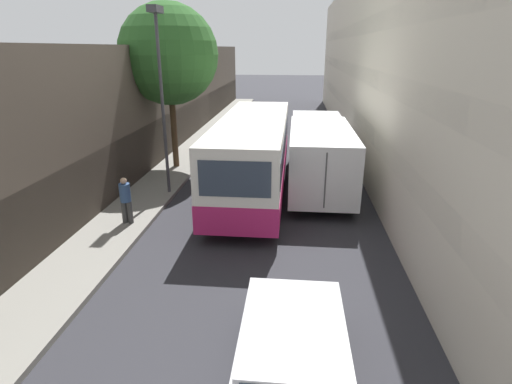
# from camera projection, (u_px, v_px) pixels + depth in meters

# --- Properties ---
(ground_plane) EXTENTS (150.00, 150.00, 0.00)m
(ground_plane) POSITION_uv_depth(u_px,v_px,m) (266.00, 190.00, 16.66)
(ground_plane) COLOR #2B2B30
(sidewalk_left) EXTENTS (2.02, 60.00, 0.15)m
(sidewalk_left) POSITION_uv_depth(u_px,v_px,m) (159.00, 185.00, 17.05)
(sidewalk_left) COLOR gray
(sidewalk_left) RESTS_ON ground_plane
(building_left_shopfront) EXTENTS (2.40, 60.00, 5.71)m
(building_left_shopfront) POSITION_uv_depth(u_px,v_px,m) (104.00, 125.00, 16.38)
(building_left_shopfront) COLOR #51473D
(building_left_shopfront) RESTS_ON ground_plane
(building_right_apartment) EXTENTS (2.40, 60.00, 9.45)m
(building_right_apartment) POSITION_uv_depth(u_px,v_px,m) (411.00, 74.00, 14.58)
(building_right_apartment) COLOR beige
(building_right_apartment) RESTS_ON ground_plane
(car_hatchback) EXTENTS (1.88, 4.37, 1.40)m
(car_hatchback) POSITION_uv_depth(u_px,v_px,m) (293.00, 363.00, 6.55)
(car_hatchback) COLOR #B7B7BC
(car_hatchback) RESTS_ON ground_plane
(bus) EXTENTS (2.52, 10.10, 3.03)m
(bus) POSITION_uv_depth(u_px,v_px,m) (253.00, 154.00, 15.91)
(bus) COLOR silver
(bus) RESTS_ON ground_plane
(box_truck) EXTENTS (2.39, 8.47, 2.63)m
(box_truck) POSITION_uv_depth(u_px,v_px,m) (319.00, 151.00, 16.87)
(box_truck) COLOR silver
(box_truck) RESTS_ON ground_plane
(panel_van) EXTENTS (1.90, 4.67, 1.89)m
(panel_van) POSITION_uv_depth(u_px,v_px,m) (266.00, 120.00, 26.74)
(panel_van) COLOR #BCBCC1
(panel_van) RESTS_ON ground_plane
(pedestrian) EXTENTS (0.36, 0.35, 1.56)m
(pedestrian) POSITION_uv_depth(u_px,v_px,m) (126.00, 199.00, 12.91)
(pedestrian) COLOR #383838
(pedestrian) RESTS_ON sidewalk_left
(street_lamp) EXTENTS (0.36, 0.80, 6.82)m
(street_lamp) POSITION_uv_depth(u_px,v_px,m) (160.00, 69.00, 14.43)
(street_lamp) COLOR #38383D
(street_lamp) RESTS_ON sidewalk_left
(street_tree_left) EXTENTS (4.43, 4.43, 7.38)m
(street_tree_left) POSITION_uv_depth(u_px,v_px,m) (169.00, 55.00, 17.77)
(street_tree_left) COLOR #4C3823
(street_tree_left) RESTS_ON sidewalk_left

